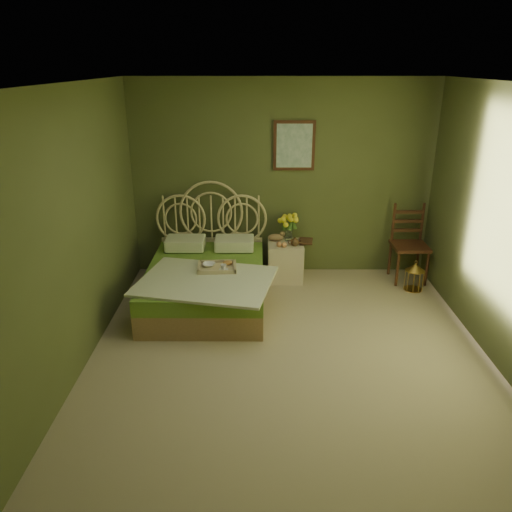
{
  "coord_description": "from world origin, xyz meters",
  "views": [
    {
      "loc": [
        -0.31,
        -4.31,
        2.76
      ],
      "look_at": [
        -0.34,
        1.0,
        0.69
      ],
      "focal_mm": 35.0,
      "sensor_mm": 36.0,
      "label": 1
    }
  ],
  "objects_px": {
    "chair": "(409,238)",
    "birdcage": "(414,277)",
    "bed": "(206,279)",
    "nightstand": "(286,255)"
  },
  "relations": [
    {
      "from": "chair",
      "to": "bed",
      "type": "bearing_deg",
      "value": -165.56
    },
    {
      "from": "birdcage",
      "to": "bed",
      "type": "bearing_deg",
      "value": -172.96
    },
    {
      "from": "birdcage",
      "to": "chair",
      "type": "bearing_deg",
      "value": 90.0
    },
    {
      "from": "chair",
      "to": "nightstand",
      "type": "bearing_deg",
      "value": -179.46
    },
    {
      "from": "nightstand",
      "to": "chair",
      "type": "relative_size",
      "value": 0.93
    },
    {
      "from": "nightstand",
      "to": "birdcage",
      "type": "relative_size",
      "value": 2.6
    },
    {
      "from": "nightstand",
      "to": "bed",
      "type": "bearing_deg",
      "value": -145.65
    },
    {
      "from": "bed",
      "to": "nightstand",
      "type": "bearing_deg",
      "value": 34.35
    },
    {
      "from": "chair",
      "to": "birdcage",
      "type": "distance_m",
      "value": 0.56
    },
    {
      "from": "chair",
      "to": "birdcage",
      "type": "xyz_separation_m",
      "value": [
        -0.0,
        -0.4,
        -0.39
      ]
    }
  ]
}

